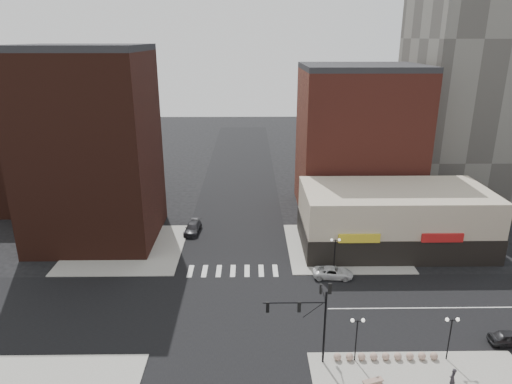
{
  "coord_description": "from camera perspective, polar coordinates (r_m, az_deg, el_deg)",
  "views": [
    {
      "loc": [
        1.98,
        -40.59,
        26.66
      ],
      "look_at": [
        2.64,
        5.35,
        11.0
      ],
      "focal_mm": 32.0,
      "sensor_mm": 36.0,
      "label": 1
    }
  ],
  "objects": [
    {
      "name": "dark_sedan_east",
      "position": [
        49.39,
        29.23,
        -15.65
      ],
      "size": [
        3.87,
        1.56,
        1.32
      ],
      "primitive_type": "imported",
      "rotation": [
        0.0,
        0.0,
        1.57
      ],
      "color": "black",
      "rests_on": "ground"
    },
    {
      "name": "street_lamp_ne",
      "position": [
        54.84,
        9.86,
        -6.7
      ],
      "size": [
        1.22,
        0.32,
        4.16
      ],
      "color": "black",
      "rests_on": "sidewalk_ne"
    },
    {
      "name": "sidewalk_nw",
      "position": [
        63.36,
        -15.93,
        -6.78
      ],
      "size": [
        15.0,
        15.0,
        0.12
      ],
      "primitive_type": "cube",
      "color": "gray",
      "rests_on": "ground"
    },
    {
      "name": "sidewalk_ne",
      "position": [
        62.44,
        10.91,
        -6.76
      ],
      "size": [
        15.0,
        15.0,
        0.12
      ],
      "primitive_type": "cube",
      "color": "gray",
      "rests_on": "ground"
    },
    {
      "name": "white_suv",
      "position": [
        54.65,
        9.6,
        -9.89
      ],
      "size": [
        4.82,
        2.51,
        1.3
      ],
      "primitive_type": "imported",
      "rotation": [
        0.0,
        0.0,
        1.49
      ],
      "color": "silver",
      "rests_on": "ground"
    },
    {
      "name": "ground",
      "position": [
        48.6,
        -3.12,
        -14.48
      ],
      "size": [
        240.0,
        240.0,
        0.0
      ],
      "primitive_type": "plane",
      "color": "black",
      "rests_on": "ground"
    },
    {
      "name": "bollard_row",
      "position": [
        43.43,
        15.92,
        -19.14
      ],
      "size": [
        9.06,
        0.66,
        0.66
      ],
      "color": "#9E7F6D",
      "rests_on": "sidewalk_se"
    },
    {
      "name": "building_nw_low",
      "position": [
        84.53,
        -24.52,
        2.95
      ],
      "size": [
        20.0,
        18.0,
        12.0
      ],
      "primitive_type": "cube",
      "color": "#381912",
      "rests_on": "ground"
    },
    {
      "name": "building_nw",
      "position": [
        64.28,
        -19.92,
        4.96
      ],
      "size": [
        16.0,
        15.0,
        25.0
      ],
      "primitive_type": "cube",
      "color": "#381912",
      "rests_on": "ground"
    },
    {
      "name": "building_ne_midrise",
      "position": [
        73.81,
        12.61,
        6.12
      ],
      "size": [
        18.0,
        15.0,
        22.0
      ],
      "primitive_type": "cube",
      "color": "maroon",
      "rests_on": "ground"
    },
    {
      "name": "road_ns",
      "position": [
        48.6,
        -3.12,
        -14.46
      ],
      "size": [
        14.0,
        200.0,
        0.02
      ],
      "primitive_type": "cube",
      "color": "black",
      "rests_on": "ground"
    },
    {
      "name": "stone_bench",
      "position": [
        40.83,
        14.39,
        -22.03
      ],
      "size": [
        1.79,
        1.02,
        0.4
      ],
      "rotation": [
        0.0,
        0.0,
        0.31
      ],
      "color": "gray",
      "rests_on": "sidewalk_se"
    },
    {
      "name": "building_ne_row",
      "position": [
        63.22,
        16.79,
        -3.71
      ],
      "size": [
        24.2,
        12.2,
        8.0
      ],
      "color": "#B3A48E",
      "rests_on": "ground"
    },
    {
      "name": "road_ew",
      "position": [
        48.6,
        -3.12,
        -14.47
      ],
      "size": [
        200.0,
        14.0,
        0.02
      ],
      "primitive_type": "cube",
      "color": "black",
      "rests_on": "ground"
    },
    {
      "name": "dark_sedan_north",
      "position": [
        66.14,
        -7.9,
        -4.47
      ],
      "size": [
        2.39,
        5.04,
        1.42
      ],
      "primitive_type": "imported",
      "rotation": [
        0.0,
        0.0,
        -0.08
      ],
      "color": "black",
      "rests_on": "ground"
    },
    {
      "name": "street_lamp_se_b",
      "position": [
        43.56,
        23.2,
        -15.34
      ],
      "size": [
        1.22,
        0.32,
        4.16
      ],
      "color": "black",
      "rests_on": "sidewalk_se"
    },
    {
      "name": "street_lamp_se_a",
      "position": [
        41.1,
        12.52,
        -16.34
      ],
      "size": [
        1.22,
        0.32,
        4.16
      ],
      "color": "black",
      "rests_on": "sidewalk_se"
    },
    {
      "name": "traffic_signal",
      "position": [
        39.64,
        7.17,
        -14.53
      ],
      "size": [
        5.59,
        3.09,
        7.77
      ],
      "color": "black",
      "rests_on": "ground"
    },
    {
      "name": "pedestrian",
      "position": [
        41.94,
        23.34,
        -20.63
      ],
      "size": [
        0.8,
        0.77,
        1.85
      ],
      "primitive_type": "imported",
      "rotation": [
        0.0,
        0.0,
        3.84
      ],
      "color": "#252328",
      "rests_on": "sidewalk_se"
    }
  ]
}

